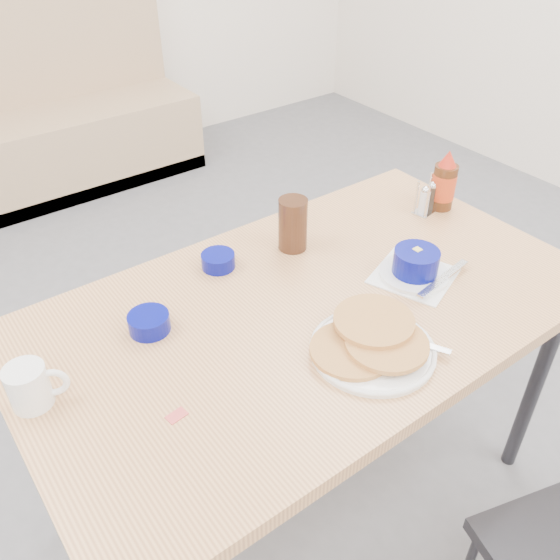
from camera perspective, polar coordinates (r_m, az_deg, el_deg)
ground at (r=1.91m, az=7.34°, el=-24.36°), size 6.00×6.00×0.00m
booth_bench at (r=3.70m, az=-23.47°, el=12.92°), size 1.90×0.56×1.22m
dining_table at (r=1.48m, az=2.86°, el=-4.22°), size 1.40×0.80×0.76m
pancake_plate at (r=1.32m, az=8.83°, el=-6.05°), size 0.28×0.27×0.05m
coffee_mug at (r=1.27m, az=-22.89°, el=-9.36°), size 0.12×0.08×0.09m
grits_setting at (r=1.54m, az=12.92°, el=1.35°), size 0.26×0.24×0.08m
creamer_bowl at (r=1.38m, az=-12.49°, el=-4.03°), size 0.10×0.10×0.04m
butter_bowl at (r=1.56m, az=-5.97°, el=1.86°), size 0.09×0.09×0.04m
amber_tumbler at (r=1.60m, az=1.24°, el=5.38°), size 0.09×0.09×0.15m
condiment_caddy at (r=1.84m, az=14.02°, el=7.48°), size 0.10×0.07×0.11m
syrup_bottle at (r=1.85m, az=15.50°, el=8.94°), size 0.07×0.07×0.19m
sugar_wrapper at (r=1.20m, az=-9.92°, el=-12.73°), size 0.04×0.03×0.00m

